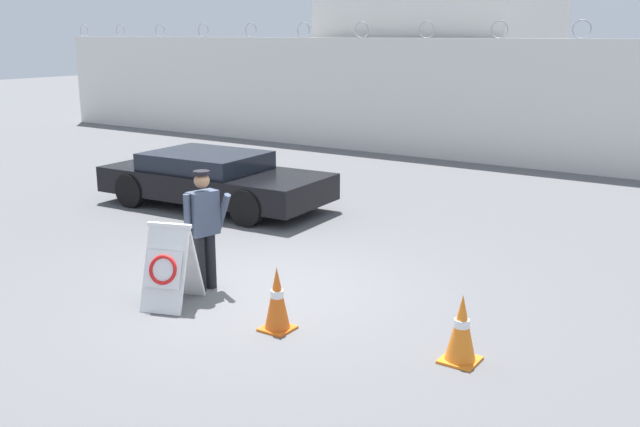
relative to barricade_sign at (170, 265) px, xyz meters
name	(u,v)px	position (x,y,z in m)	size (l,w,h in m)	color
ground_plane	(266,291)	(0.71, 1.08, -0.54)	(90.00, 90.00, 0.00)	#5B5B5E
perimeter_wall	(534,104)	(0.71, 12.23, 1.12)	(36.00, 0.30, 3.76)	silver
building_block	(444,60)	(-3.55, 16.00, 2.02)	(6.27, 6.22, 5.13)	silver
barricade_sign	(170,265)	(0.00, 0.00, 0.00)	(0.78, 0.93, 1.09)	white
security_guard	(204,225)	(-0.03, 0.68, 0.37)	(0.46, 0.60, 1.66)	black
traffic_cone_near	(462,329)	(3.77, 0.55, -0.16)	(0.39, 0.39, 0.76)	orange
traffic_cone_mid	(277,299)	(1.63, 0.12, -0.15)	(0.36, 0.36, 0.79)	orange
parked_car_front_coupe	(213,178)	(-3.23, 4.38, 0.04)	(4.79, 2.24, 1.10)	black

